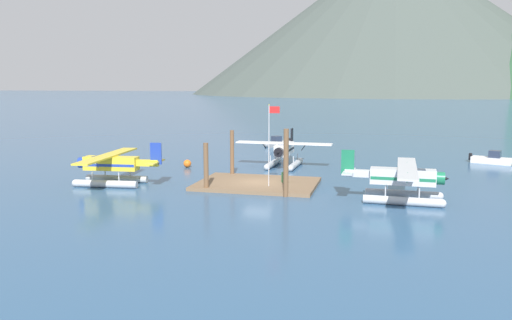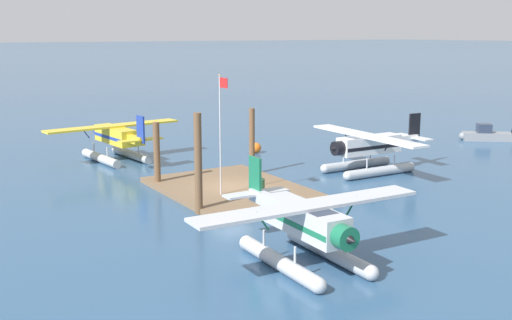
{
  "view_description": "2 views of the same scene",
  "coord_description": "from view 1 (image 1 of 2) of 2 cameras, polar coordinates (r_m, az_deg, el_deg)",
  "views": [
    {
      "loc": [
        10.46,
        -42.44,
        8.86
      ],
      "look_at": [
        -0.69,
        2.28,
        1.92
      ],
      "focal_mm": 35.31,
      "sensor_mm": 36.0,
      "label": 1
    },
    {
      "loc": [
        32.18,
        -17.99,
        9.51
      ],
      "look_at": [
        -0.65,
        2.19,
        1.6
      ],
      "focal_mm": 43.74,
      "sensor_mm": 36.0,
      "label": 2
    }
  ],
  "objects": [
    {
      "name": "ground_plane",
      "position": [
        44.6,
        0.15,
        -2.9
      ],
      "size": [
        1200.0,
        1200.0,
        0.0
      ],
      "primitive_type": "plane",
      "color": "#2D5175"
    },
    {
      "name": "dock_platform",
      "position": [
        44.57,
        0.15,
        -2.71
      ],
      "size": [
        10.43,
        7.67,
        0.3
      ],
      "primitive_type": "cube",
      "color": "brown",
      "rests_on": "ground"
    },
    {
      "name": "piling_near_left",
      "position": [
        42.17,
        -5.68,
        -0.81
      ],
      "size": [
        0.41,
        0.41,
        4.06
      ],
      "primitive_type": "cylinder",
      "color": "brown",
      "rests_on": "ground"
    },
    {
      "name": "piling_near_right",
      "position": [
        39.79,
        3.42,
        -0.34
      ],
      "size": [
        0.41,
        0.41,
        5.42
      ],
      "primitive_type": "cylinder",
      "color": "brown",
      "rests_on": "ground"
    },
    {
      "name": "piling_far_left",
      "position": [
        48.47,
        -2.72,
        0.72
      ],
      "size": [
        0.38,
        0.38,
        4.52
      ],
      "primitive_type": "cylinder",
      "color": "brown",
      "rests_on": "ground"
    },
    {
      "name": "flagpole",
      "position": [
        42.2,
        1.63,
        2.69
      ],
      "size": [
        0.95,
        0.1,
        6.93
      ],
      "color": "silver",
      "rests_on": "dock_platform"
    },
    {
      "name": "fuel_drum",
      "position": [
        44.55,
        3.26,
        -1.96
      ],
      "size": [
        0.62,
        0.62,
        0.88
      ],
      "color": "#33663D",
      "rests_on": "dock_platform"
    },
    {
      "name": "mooring_buoy",
      "position": [
        54.73,
        -7.79,
        -0.39
      ],
      "size": [
        0.83,
        0.83,
        0.83
      ],
      "primitive_type": "sphere",
      "color": "orange",
      "rests_on": "ground"
    },
    {
      "name": "mountain_ridge_centre_peak",
      "position": [
        510.9,
        15.31,
        15.17
      ],
      "size": [
        380.62,
        380.62,
        140.52
      ],
      "color": "#424C47",
      "rests_on": "ground"
    },
    {
      "name": "seaplane_silver_stbd_aft",
      "position": [
        39.81,
        16.31,
        -2.33
      ],
      "size": [
        7.98,
        10.44,
        3.84
      ],
      "color": "#B7BABF",
      "rests_on": "ground"
    },
    {
      "name": "seaplane_white_bow_centre",
      "position": [
        54.54,
        3.21,
        0.87
      ],
      "size": [
        10.43,
        7.98,
        3.84
      ],
      "color": "#B7BABF",
      "rests_on": "ground"
    },
    {
      "name": "seaplane_yellow_port_aft",
      "position": [
        46.46,
        -16.1,
        -0.8
      ],
      "size": [
        7.96,
        10.49,
        3.84
      ],
      "color": "#B7BABF",
      "rests_on": "ground"
    },
    {
      "name": "boat_white_open_east",
      "position": [
        62.77,
        25.27,
        0.07
      ],
      "size": [
        4.64,
        2.93,
        1.5
      ],
      "color": "silver",
      "rests_on": "ground"
    },
    {
      "name": "boat_grey_open_north",
      "position": [
        72.84,
        2.42,
        1.95
      ],
      "size": [
        3.76,
        4.24,
        1.5
      ],
      "color": "gray",
      "rests_on": "ground"
    }
  ]
}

